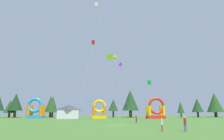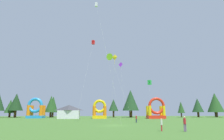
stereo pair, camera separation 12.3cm
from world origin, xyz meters
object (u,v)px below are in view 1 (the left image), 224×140
(kite_purple_diamond, at_px, (121,65))
(inflatable_blue_arch, at_px, (156,111))
(kite_white_box, at_px, (97,6))
(inflatable_red_slide, at_px, (35,110))
(kite_lime_delta, at_px, (111,57))
(person_left_edge, at_px, (162,124))
(kite_red_box, at_px, (93,43))
(festival_tent, at_px, (69,112))
(kite_yellow_diamond, at_px, (115,58))
(person_far_side, at_px, (136,118))
(kite_green_box, at_px, (149,82))
(inflatable_orange_dome, at_px, (99,111))
(person_near_camera, at_px, (185,122))

(kite_purple_diamond, bearing_deg, inflatable_blue_arch, -15.16)
(kite_white_box, xyz_separation_m, inflatable_red_slide, (-20.81, 31.07, -22.15))
(kite_lime_delta, relative_size, person_left_edge, 12.74)
(kite_red_box, xyz_separation_m, festival_tent, (-8.17, 19.24, -16.84))
(kite_yellow_diamond, height_order, kite_purple_diamond, kite_purple_diamond)
(kite_lime_delta, distance_m, person_far_side, 24.41)
(kite_green_box, height_order, festival_tent, kite_green_box)
(kite_white_box, bearing_deg, kite_purple_diamond, 74.02)
(person_left_edge, bearing_deg, kite_yellow_diamond, -123.48)
(festival_tent, bearing_deg, inflatable_blue_arch, -3.37)
(kite_yellow_diamond, relative_size, person_far_side, 8.17)
(kite_lime_delta, relative_size, inflatable_orange_dome, 3.31)
(inflatable_red_slide, bearing_deg, kite_white_box, -56.19)
(kite_white_box, relative_size, inflatable_blue_arch, 3.78)
(kite_yellow_diamond, bearing_deg, inflatable_orange_dome, 95.92)
(kite_green_box, bearing_deg, kite_yellow_diamond, -127.08)
(kite_purple_diamond, bearing_deg, person_left_edge, -88.91)
(kite_lime_delta, height_order, inflatable_red_slide, kite_lime_delta)
(person_left_edge, bearing_deg, inflatable_red_slide, -112.15)
(kite_green_box, bearing_deg, person_near_camera, -95.05)
(kite_red_box, relative_size, festival_tent, 2.90)
(kite_lime_delta, distance_m, inflatable_blue_arch, 22.68)
(person_far_side, relative_size, person_left_edge, 1.03)
(kite_yellow_diamond, xyz_separation_m, kite_lime_delta, (0.37, 21.82, 6.14))
(kite_white_box, relative_size, kite_red_box, 1.30)
(kite_yellow_diamond, relative_size, kite_green_box, 1.27)
(kite_white_box, xyz_separation_m, festival_tent, (-9.05, 26.94, -22.56))
(person_far_side, bearing_deg, festival_tent, -178.84)
(person_near_camera, xyz_separation_m, person_left_edge, (-2.79, 0.60, -0.17))
(kite_lime_delta, distance_m, inflatable_red_slide, 31.56)
(kite_green_box, height_order, kite_red_box, kite_red_box)
(kite_green_box, height_order, person_far_side, kite_green_box)
(kite_lime_delta, xyz_separation_m, person_near_camera, (7.55, -34.93, -17.80))
(person_left_edge, bearing_deg, kite_red_box, -121.13)
(person_far_side, xyz_separation_m, inflatable_orange_dome, (-8.08, 22.27, 1.28))
(kite_yellow_diamond, xyz_separation_m, kite_red_box, (-4.65, 8.81, 6.23))
(person_far_side, bearing_deg, inflatable_orange_dome, 161.97)
(festival_tent, bearing_deg, person_far_side, -50.87)
(inflatable_blue_arch, bearing_deg, festival_tent, 176.63)
(festival_tent, bearing_deg, kite_lime_delta, -25.32)
(person_far_side, height_order, festival_tent, festival_tent)
(inflatable_blue_arch, bearing_deg, kite_purple_diamond, 164.84)
(kite_lime_delta, relative_size, inflatable_blue_arch, 3.00)
(kite_white_box, bearing_deg, kite_red_box, 96.56)
(inflatable_blue_arch, distance_m, festival_tent, 28.13)
(person_far_side, bearing_deg, person_left_edge, -38.06)
(person_near_camera, relative_size, inflatable_orange_dome, 0.31)
(kite_yellow_diamond, distance_m, inflatable_red_slide, 41.76)
(festival_tent, bearing_deg, inflatable_orange_dome, 1.04)
(kite_yellow_diamond, bearing_deg, inflatable_red_slide, 127.36)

